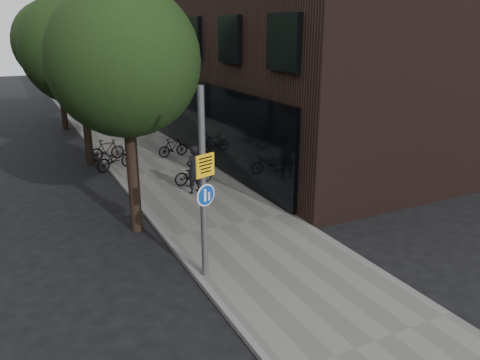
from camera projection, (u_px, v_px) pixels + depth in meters
ground at (279, 275)px, 12.32m from camera, size 120.00×120.00×0.00m
sidewalk at (168, 171)px, 20.89m from camera, size 4.50×60.00×0.12m
curb_edge at (117, 178)px, 19.93m from camera, size 0.15×60.00×0.13m
street_tree_near at (126, 67)px, 13.58m from camera, size 4.40×4.40×7.50m
street_tree_mid at (80, 53)px, 20.79m from camera, size 5.00×5.00×7.80m
street_tree_far at (57, 46)px, 28.43m from camera, size 5.00×5.00×7.80m
signpost at (203, 185)px, 11.36m from camera, size 0.54×0.22×4.85m
pedestrian at (194, 169)px, 17.78m from camera, size 0.80×0.66×1.87m
parked_bike_facade_near at (194, 174)px, 18.94m from camera, size 1.66×0.62×0.86m
parked_bike_facade_far at (173, 147)px, 22.93m from camera, size 1.57×0.57×0.92m
parked_bike_curb_near at (115, 159)px, 20.81m from camera, size 2.01×1.34×1.00m
parked_bike_curb_far at (107, 150)px, 22.35m from camera, size 1.66×0.54×0.99m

